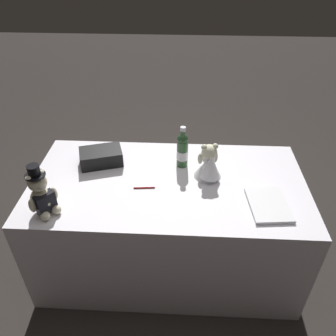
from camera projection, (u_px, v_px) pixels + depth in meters
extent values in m
plane|color=#2D2826|center=(168.00, 258.00, 2.47)|extent=(12.00, 12.00, 0.00)
cube|color=white|center=(168.00, 224.00, 2.26)|extent=(1.66, 0.86, 0.72)
ellipsoid|color=beige|center=(42.00, 200.00, 1.79)|extent=(0.12, 0.11, 0.16)
cube|color=black|center=(46.00, 203.00, 1.77)|extent=(0.10, 0.11, 0.12)
sphere|color=beige|center=(37.00, 182.00, 1.72)|extent=(0.10, 0.10, 0.10)
sphere|color=beige|center=(42.00, 187.00, 1.70)|extent=(0.04, 0.04, 0.04)
sphere|color=beige|center=(29.00, 179.00, 1.67)|extent=(0.04, 0.04, 0.04)
sphere|color=beige|center=(41.00, 173.00, 1.71)|extent=(0.04, 0.04, 0.04)
ellipsoid|color=beige|center=(32.00, 206.00, 1.73)|extent=(0.04, 0.04, 0.09)
ellipsoid|color=beige|center=(54.00, 194.00, 1.81)|extent=(0.04, 0.04, 0.09)
sphere|color=beige|center=(45.00, 216.00, 1.77)|extent=(0.05, 0.05, 0.05)
sphere|color=beige|center=(57.00, 210.00, 1.81)|extent=(0.05, 0.05, 0.05)
cylinder|color=black|center=(35.00, 175.00, 1.69)|extent=(0.10, 0.10, 0.01)
cylinder|color=black|center=(34.00, 170.00, 1.67)|extent=(0.06, 0.06, 0.05)
cone|color=white|center=(208.00, 167.00, 2.05)|extent=(0.17, 0.17, 0.13)
ellipsoid|color=white|center=(209.00, 159.00, 2.01)|extent=(0.08, 0.07, 0.06)
sphere|color=beige|center=(209.00, 152.00, 1.98)|extent=(0.09, 0.09, 0.09)
sphere|color=beige|center=(208.00, 149.00, 2.02)|extent=(0.04, 0.04, 0.04)
sphere|color=beige|center=(215.00, 146.00, 1.97)|extent=(0.04, 0.04, 0.04)
sphere|color=beige|center=(204.00, 147.00, 1.96)|extent=(0.04, 0.04, 0.04)
ellipsoid|color=beige|center=(215.00, 157.00, 2.04)|extent=(0.03, 0.03, 0.08)
ellipsoid|color=beige|center=(200.00, 159.00, 2.03)|extent=(0.03, 0.03, 0.08)
cone|color=white|center=(211.00, 166.00, 1.98)|extent=(0.15, 0.17, 0.16)
cylinder|color=#264B26|center=(182.00, 153.00, 2.13)|extent=(0.07, 0.07, 0.18)
sphere|color=#264B26|center=(183.00, 139.00, 2.06)|extent=(0.07, 0.07, 0.07)
cylinder|color=#264B26|center=(183.00, 133.00, 2.04)|extent=(0.03, 0.03, 0.07)
cylinder|color=silver|center=(183.00, 129.00, 2.02)|extent=(0.03, 0.03, 0.03)
cylinder|color=silver|center=(182.00, 154.00, 2.13)|extent=(0.07, 0.07, 0.06)
cylinder|color=maroon|center=(144.00, 188.00, 1.99)|extent=(0.12, 0.02, 0.01)
cone|color=silver|center=(155.00, 187.00, 1.99)|extent=(0.01, 0.01, 0.01)
cube|color=black|center=(101.00, 157.00, 2.17)|extent=(0.30, 0.24, 0.10)
cube|color=#B7B7BF|center=(95.00, 164.00, 2.11)|extent=(0.03, 0.02, 0.02)
cube|color=white|center=(268.00, 205.00, 1.86)|extent=(0.24, 0.30, 0.02)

